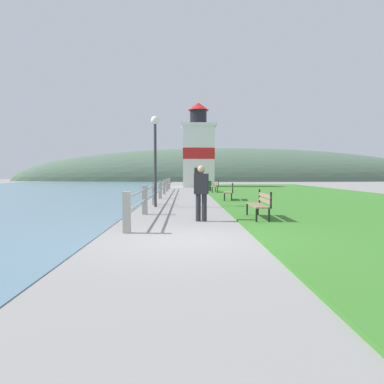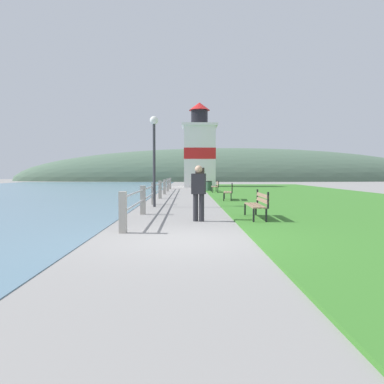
# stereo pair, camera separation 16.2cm
# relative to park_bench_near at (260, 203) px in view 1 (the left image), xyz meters

# --- Properties ---
(ground_plane) EXTENTS (160.00, 160.00, 0.00)m
(ground_plane) POSITION_rel_park_bench_near_xyz_m (-2.35, -3.48, -0.54)
(ground_plane) COLOR gray
(grass_verge) EXTENTS (12.00, 45.80, 0.06)m
(grass_verge) POSITION_rel_park_bench_near_xyz_m (5.23, 11.79, -0.51)
(grass_verge) COLOR #387528
(grass_verge) RESTS_ON ground_plane
(seawall_railing) EXTENTS (0.18, 25.13, 1.04)m
(seawall_railing) POSITION_rel_park_bench_near_xyz_m (-3.83, 10.00, 0.06)
(seawall_railing) COLOR #A8A399
(seawall_railing) RESTS_ON ground_plane
(park_bench_near) EXTENTS (0.49, 1.86, 0.94)m
(park_bench_near) POSITION_rel_park_bench_near_xyz_m (0.00, 0.00, 0.00)
(park_bench_near) COLOR #846B51
(park_bench_near) RESTS_ON ground_plane
(park_bench_midway) EXTENTS (0.66, 1.75, 0.94)m
(park_bench_midway) POSITION_rel_park_bench_near_xyz_m (-0.01, 8.00, -0.00)
(park_bench_midway) COLOR #846B51
(park_bench_midway) RESTS_ON ground_plane
(park_bench_far) EXTENTS (0.47, 1.66, 0.94)m
(park_bench_far) POSITION_rel_park_bench_near_xyz_m (-0.14, 15.96, -0.00)
(park_bench_far) COLOR #846B51
(park_bench_far) RESTS_ON ground_plane
(lighthouse) EXTENTS (3.71, 3.71, 8.92)m
(lighthouse) POSITION_rel_park_bench_near_xyz_m (-0.98, 28.08, 3.25)
(lighthouse) COLOR white
(lighthouse) RESTS_ON ground_plane
(person_strolling) EXTENTS (0.46, 0.32, 1.73)m
(person_strolling) POSITION_rel_park_bench_near_xyz_m (-1.88, -0.26, 0.40)
(person_strolling) COLOR #28282D
(person_strolling) RESTS_ON ground_plane
(trash_bin) EXTENTS (0.54, 0.54, 0.84)m
(trash_bin) POSITION_rel_park_bench_near_xyz_m (-0.53, 18.15, -0.12)
(trash_bin) COLOR #2D5138
(trash_bin) RESTS_ON ground_plane
(lamp_post) EXTENTS (0.36, 0.36, 3.96)m
(lamp_post) POSITION_rel_park_bench_near_xyz_m (-3.68, 4.63, 2.20)
(lamp_post) COLOR #333338
(lamp_post) RESTS_ON ground_plane
(distant_hillside) EXTENTS (80.00, 16.00, 12.00)m
(distant_hillside) POSITION_rel_park_bench_near_xyz_m (5.65, 57.05, -0.54)
(distant_hillside) COLOR #4C6651
(distant_hillside) RESTS_ON ground_plane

